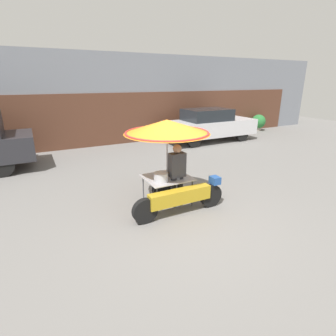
{
  "coord_description": "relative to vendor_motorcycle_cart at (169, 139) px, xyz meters",
  "views": [
    {
      "loc": [
        -2.74,
        -4.46,
        2.92
      ],
      "look_at": [
        -0.01,
        0.8,
        0.94
      ],
      "focal_mm": 28.0,
      "sensor_mm": 36.0,
      "label": 1
    }
  ],
  "objects": [
    {
      "name": "vendor_motorcycle_cart",
      "position": [
        0.0,
        0.0,
        0.0
      ],
      "size": [
        2.28,
        2.0,
        2.09
      ],
      "color": "black",
      "rests_on": "ground"
    },
    {
      "name": "potted_plant",
      "position": [
        9.6,
        6.47,
        -1.11
      ],
      "size": [
        0.83,
        0.83,
        0.98
      ],
      "color": "gray",
      "rests_on": "ground"
    },
    {
      "name": "ground_plane",
      "position": [
        0.0,
        -0.77,
        -1.65
      ],
      "size": [
        36.0,
        36.0,
        0.0
      ],
      "primitive_type": "plane",
      "color": "slate"
    },
    {
      "name": "parked_car",
      "position": [
        5.14,
        5.41,
        -0.82
      ],
      "size": [
        4.65,
        1.75,
        1.62
      ],
      "color": "black",
      "rests_on": "ground"
    },
    {
      "name": "shopfront_building",
      "position": [
        0.0,
        7.98,
        0.42
      ],
      "size": [
        28.0,
        2.06,
        4.15
      ],
      "color": "gray",
      "rests_on": "ground"
    },
    {
      "name": "vendor_person",
      "position": [
        0.14,
        -0.16,
        -0.79
      ],
      "size": [
        0.38,
        0.22,
        1.54
      ],
      "color": "#2D2D33",
      "rests_on": "ground"
    }
  ]
}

